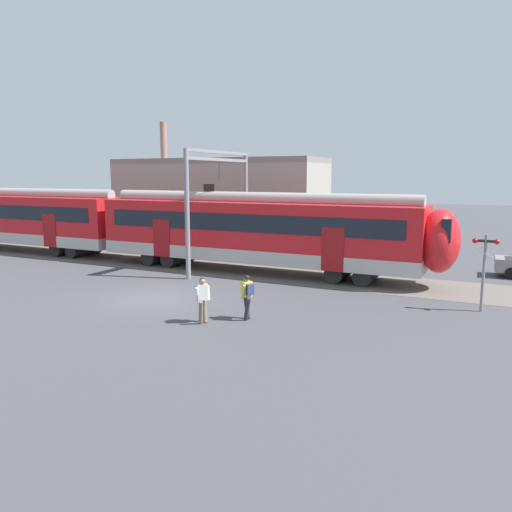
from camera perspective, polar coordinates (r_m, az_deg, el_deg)
ground_plane at (r=21.88m, az=-11.65°, el=-4.76°), size 160.00×160.00×0.00m
track_bed at (r=33.58m, az=-17.42°, el=-0.13°), size 80.00×4.40×0.01m
commuter_train at (r=31.64m, az=-14.34°, el=3.57°), size 38.05×3.07×4.73m
pedestrian_white at (r=17.79m, az=-6.14°, el=-4.58°), size 0.51×0.70×1.67m
pedestrian_yellow at (r=18.10m, az=-1.01°, el=-4.29°), size 0.57×0.66×1.67m
catenary_gantry at (r=27.78m, az=-4.22°, el=7.34°), size 0.24×6.64×6.53m
crossing_signal at (r=20.89m, az=24.65°, el=-0.46°), size 0.96×0.22×3.00m
background_building at (r=37.12m, az=-4.41°, el=6.10°), size 15.75×5.00×9.20m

